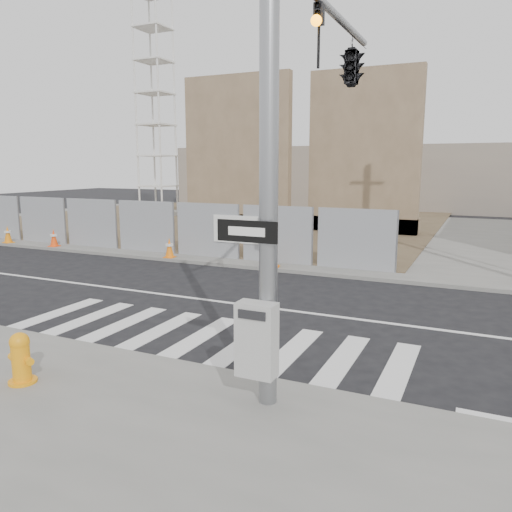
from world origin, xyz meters
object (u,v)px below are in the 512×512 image
at_px(traffic_cone_c, 169,248).
at_px(traffic_cone_d, 273,255).
at_px(crane_tower, 154,79).
at_px(fire_hydrant, 21,358).
at_px(traffic_cone_a, 8,234).
at_px(traffic_cone_b, 54,238).
at_px(signal_pole, 330,93).

bearing_deg(traffic_cone_c, traffic_cone_d, 0.00).
distance_m(crane_tower, fire_hydrant, 27.96).
xyz_separation_m(traffic_cone_a, traffic_cone_b, (2.63, 0.11, -0.01)).
bearing_deg(traffic_cone_c, traffic_cone_b, 178.92).
bearing_deg(traffic_cone_b, signal_pole, -24.80).
relative_size(crane_tower, traffic_cone_b, 24.61).
bearing_deg(traffic_cone_a, fire_hydrant, -38.46).
relative_size(traffic_cone_c, traffic_cone_d, 0.92).
bearing_deg(traffic_cone_c, signal_pole, -38.47).
relative_size(signal_pole, fire_hydrant, 8.51).
relative_size(fire_hydrant, traffic_cone_d, 1.03).
relative_size(fire_hydrant, traffic_cone_a, 1.09).
xyz_separation_m(traffic_cone_b, traffic_cone_d, (10.10, -0.11, 0.03)).
height_order(traffic_cone_c, traffic_cone_d, traffic_cone_d).
bearing_deg(crane_tower, traffic_cone_b, -73.75).
bearing_deg(signal_pole, traffic_cone_d, 120.59).
bearing_deg(traffic_cone_c, fire_hydrant, -67.76).
bearing_deg(traffic_cone_d, fire_hydrant, -90.39).
bearing_deg(signal_pole, traffic_cone_b, 155.20).
bearing_deg(crane_tower, signal_pole, -47.43).
distance_m(fire_hydrant, traffic_cone_a, 16.17).
height_order(crane_tower, traffic_cone_a, crane_tower).
xyz_separation_m(traffic_cone_a, traffic_cone_c, (8.55, 0.00, -0.01)).
bearing_deg(traffic_cone_a, traffic_cone_c, 0.00).
bearing_deg(fire_hydrant, traffic_cone_c, 135.06).
bearing_deg(traffic_cone_b, traffic_cone_a, -177.57).
height_order(crane_tower, fire_hydrant, crane_tower).
bearing_deg(traffic_cone_c, traffic_cone_a, 180.00).
height_order(fire_hydrant, traffic_cone_d, fire_hydrant).
distance_m(fire_hydrant, traffic_cone_c, 10.86).
distance_m(signal_pole, traffic_cone_d, 8.44).
bearing_deg(signal_pole, fire_hydrant, -134.86).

